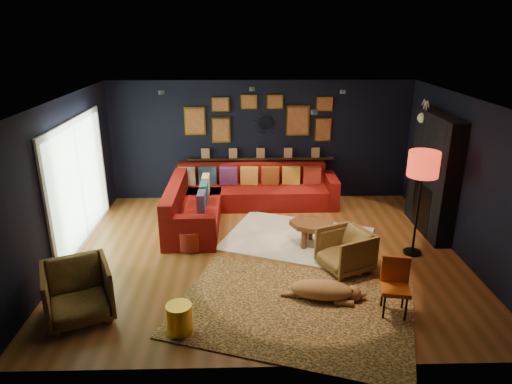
{
  "coord_description": "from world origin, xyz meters",
  "views": [
    {
      "loc": [
        -0.35,
        -6.94,
        3.66
      ],
      "look_at": [
        -0.16,
        0.3,
        1.01
      ],
      "focal_mm": 32.0,
      "sensor_mm": 36.0,
      "label": 1
    }
  ],
  "objects_px": {
    "sectional": "(232,199)",
    "armchair_right": "(345,248)",
    "dog": "(322,286)",
    "armchair_left": "(77,289)",
    "coffee_table": "(312,227)",
    "gold_stool": "(179,319)",
    "orange_chair": "(395,282)",
    "pouf": "(191,238)",
    "floor_lamp": "(423,168)"
  },
  "relations": [
    {
      "from": "sectional",
      "to": "armchair_right",
      "type": "bearing_deg",
      "value": -52.18
    },
    {
      "from": "dog",
      "to": "sectional",
      "type": "bearing_deg",
      "value": 123.17
    },
    {
      "from": "armchair_left",
      "to": "coffee_table",
      "type": "bearing_deg",
      "value": 6.81
    },
    {
      "from": "sectional",
      "to": "armchair_left",
      "type": "height_order",
      "value": "sectional"
    },
    {
      "from": "coffee_table",
      "to": "gold_stool",
      "type": "relative_size",
      "value": 2.46
    },
    {
      "from": "sectional",
      "to": "coffee_table",
      "type": "distance_m",
      "value": 2.1
    },
    {
      "from": "gold_stool",
      "to": "orange_chair",
      "type": "bearing_deg",
      "value": 7.98
    },
    {
      "from": "sectional",
      "to": "pouf",
      "type": "height_order",
      "value": "sectional"
    },
    {
      "from": "armchair_left",
      "to": "armchair_right",
      "type": "relative_size",
      "value": 1.15
    },
    {
      "from": "coffee_table",
      "to": "armchair_right",
      "type": "relative_size",
      "value": 1.37
    },
    {
      "from": "armchair_right",
      "to": "floor_lamp",
      "type": "distance_m",
      "value": 1.79
    },
    {
      "from": "armchair_left",
      "to": "floor_lamp",
      "type": "relative_size",
      "value": 0.47
    },
    {
      "from": "gold_stool",
      "to": "floor_lamp",
      "type": "xyz_separation_m",
      "value": [
        3.68,
        2.06,
        1.31
      ]
    },
    {
      "from": "orange_chair",
      "to": "floor_lamp",
      "type": "xyz_separation_m",
      "value": [
        0.86,
        1.66,
        1.06
      ]
    },
    {
      "from": "orange_chair",
      "to": "floor_lamp",
      "type": "distance_m",
      "value": 2.15
    },
    {
      "from": "armchair_right",
      "to": "dog",
      "type": "height_order",
      "value": "armchair_right"
    },
    {
      "from": "coffee_table",
      "to": "pouf",
      "type": "xyz_separation_m",
      "value": [
        -2.12,
        -0.04,
        -0.16
      ]
    },
    {
      "from": "coffee_table",
      "to": "dog",
      "type": "relative_size",
      "value": 0.84
    },
    {
      "from": "pouf",
      "to": "orange_chair",
      "type": "relative_size",
      "value": 0.65
    },
    {
      "from": "pouf",
      "to": "armchair_left",
      "type": "xyz_separation_m",
      "value": [
        -1.25,
        -1.97,
        0.22
      ]
    },
    {
      "from": "coffee_table",
      "to": "armchair_right",
      "type": "bearing_deg",
      "value": -64.05
    },
    {
      "from": "sectional",
      "to": "orange_chair",
      "type": "bearing_deg",
      "value": -57.39
    },
    {
      "from": "coffee_table",
      "to": "gold_stool",
      "type": "xyz_separation_m",
      "value": [
        -2.0,
        -2.38,
        -0.16
      ]
    },
    {
      "from": "pouf",
      "to": "dog",
      "type": "bearing_deg",
      "value": -39.05
    },
    {
      "from": "coffee_table",
      "to": "dog",
      "type": "height_order",
      "value": "coffee_table"
    },
    {
      "from": "armchair_right",
      "to": "dog",
      "type": "distance_m",
      "value": 0.99
    },
    {
      "from": "armchair_right",
      "to": "gold_stool",
      "type": "distance_m",
      "value": 2.87
    },
    {
      "from": "sectional",
      "to": "floor_lamp",
      "type": "height_order",
      "value": "floor_lamp"
    },
    {
      "from": "coffee_table",
      "to": "floor_lamp",
      "type": "distance_m",
      "value": 2.07
    },
    {
      "from": "pouf",
      "to": "armchair_right",
      "type": "relative_size",
      "value": 0.7
    },
    {
      "from": "coffee_table",
      "to": "dog",
      "type": "distance_m",
      "value": 1.69
    },
    {
      "from": "coffee_table",
      "to": "armchair_left",
      "type": "height_order",
      "value": "armchair_left"
    },
    {
      "from": "sectional",
      "to": "coffee_table",
      "type": "relative_size",
      "value": 3.4
    },
    {
      "from": "armchair_left",
      "to": "dog",
      "type": "distance_m",
      "value": 3.29
    },
    {
      "from": "pouf",
      "to": "floor_lamp",
      "type": "bearing_deg",
      "value": -4.34
    },
    {
      "from": "gold_stool",
      "to": "coffee_table",
      "type": "bearing_deg",
      "value": 49.98
    },
    {
      "from": "armchair_left",
      "to": "orange_chair",
      "type": "relative_size",
      "value": 1.07
    },
    {
      "from": "coffee_table",
      "to": "dog",
      "type": "bearing_deg",
      "value": -93.31
    },
    {
      "from": "armchair_right",
      "to": "armchair_left",
      "type": "bearing_deg",
      "value": -97.25
    },
    {
      "from": "armchair_right",
      "to": "dog",
      "type": "relative_size",
      "value": 0.61
    },
    {
      "from": "armchair_left",
      "to": "orange_chair",
      "type": "bearing_deg",
      "value": -23.73
    },
    {
      "from": "armchair_right",
      "to": "dog",
      "type": "bearing_deg",
      "value": -55.32
    },
    {
      "from": "armchair_right",
      "to": "gold_stool",
      "type": "height_order",
      "value": "armchair_right"
    },
    {
      "from": "pouf",
      "to": "floor_lamp",
      "type": "relative_size",
      "value": 0.29
    },
    {
      "from": "armchair_right",
      "to": "orange_chair",
      "type": "bearing_deg",
      "value": -4.73
    },
    {
      "from": "armchair_left",
      "to": "floor_lamp",
      "type": "xyz_separation_m",
      "value": [
        5.05,
        1.68,
        1.1
      ]
    },
    {
      "from": "pouf",
      "to": "floor_lamp",
      "type": "height_order",
      "value": "floor_lamp"
    },
    {
      "from": "coffee_table",
      "to": "gold_stool",
      "type": "distance_m",
      "value": 3.12
    },
    {
      "from": "sectional",
      "to": "dog",
      "type": "distance_m",
      "value": 3.48
    },
    {
      "from": "armchair_right",
      "to": "floor_lamp",
      "type": "height_order",
      "value": "floor_lamp"
    }
  ]
}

